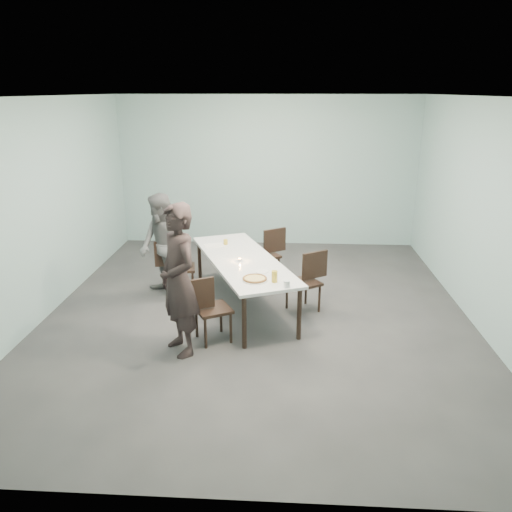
# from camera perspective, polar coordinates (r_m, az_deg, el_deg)

# --- Properties ---
(ground) EXTENTS (7.00, 7.00, 0.00)m
(ground) POSITION_cam_1_polar(r_m,az_deg,el_deg) (7.30, 0.19, -6.47)
(ground) COLOR #333335
(ground) RESTS_ON ground
(room_shell) EXTENTS (6.02, 7.02, 3.01)m
(room_shell) POSITION_cam_1_polar(r_m,az_deg,el_deg) (6.70, 0.20, 9.43)
(room_shell) COLOR #93B7B9
(room_shell) RESTS_ON ground
(table) EXTENTS (1.83, 2.75, 0.75)m
(table) POSITION_cam_1_polar(r_m,az_deg,el_deg) (7.25, -1.54, -0.73)
(table) COLOR white
(table) RESTS_ON ground
(chair_near_left) EXTENTS (0.65, 0.57, 0.87)m
(chair_near_left) POSITION_cam_1_polar(r_m,az_deg,el_deg) (6.34, -5.63, -5.61)
(chair_near_left) COLOR black
(chair_near_left) RESTS_ON ground
(chair_far_left) EXTENTS (0.64, 0.49, 0.87)m
(chair_far_left) POSITION_cam_1_polar(r_m,az_deg,el_deg) (7.87, -9.14, -0.89)
(chair_far_left) COLOR black
(chair_far_left) RESTS_ON ground
(chair_near_right) EXTENTS (0.64, 0.58, 0.87)m
(chair_near_right) POSITION_cam_1_polar(r_m,az_deg,el_deg) (7.26, 5.98, -2.42)
(chair_near_right) COLOR black
(chair_near_right) RESTS_ON ground
(chair_far_right) EXTENTS (0.64, 0.58, 0.87)m
(chair_far_right) POSITION_cam_1_polar(r_m,az_deg,el_deg) (8.40, 1.50, 0.60)
(chair_far_right) COLOR black
(chair_far_right) RESTS_ON ground
(diner_near) EXTENTS (0.76, 0.81, 1.87)m
(diner_near) POSITION_cam_1_polar(r_m,az_deg,el_deg) (5.98, -8.84, -2.78)
(diner_near) COLOR black
(diner_near) RESTS_ON ground
(diner_far) EXTENTS (0.98, 1.00, 1.62)m
(diner_far) POSITION_cam_1_polar(r_m,az_deg,el_deg) (7.72, -10.69, 1.06)
(diner_far) COLOR slate
(diner_far) RESTS_ON ground
(pizza) EXTENTS (0.34, 0.34, 0.04)m
(pizza) POSITION_cam_1_polar(r_m,az_deg,el_deg) (6.42, -0.14, -2.62)
(pizza) COLOR white
(pizza) RESTS_ON table
(side_plate) EXTENTS (0.18, 0.18, 0.01)m
(side_plate) POSITION_cam_1_polar(r_m,az_deg,el_deg) (6.72, 0.65, -1.76)
(side_plate) COLOR white
(side_plate) RESTS_ON table
(beer_glass) EXTENTS (0.08, 0.08, 0.15)m
(beer_glass) POSITION_cam_1_polar(r_m,az_deg,el_deg) (6.34, 2.13, -2.36)
(beer_glass) COLOR gold
(beer_glass) RESTS_ON table
(water_tumbler) EXTENTS (0.08, 0.08, 0.09)m
(water_tumbler) POSITION_cam_1_polar(r_m,az_deg,el_deg) (6.19, 3.53, -3.21)
(water_tumbler) COLOR silver
(water_tumbler) RESTS_ON table
(tealight) EXTENTS (0.06, 0.06, 0.05)m
(tealight) POSITION_cam_1_polar(r_m,az_deg,el_deg) (7.12, -1.87, -0.45)
(tealight) COLOR silver
(tealight) RESTS_ON table
(amber_tumbler) EXTENTS (0.07, 0.07, 0.08)m
(amber_tumbler) POSITION_cam_1_polar(r_m,az_deg,el_deg) (7.90, -3.49, 1.61)
(amber_tumbler) COLOR gold
(amber_tumbler) RESTS_ON table
(menu) EXTENTS (0.36, 0.32, 0.01)m
(menu) POSITION_cam_1_polar(r_m,az_deg,el_deg) (7.87, -4.81, 1.23)
(menu) COLOR silver
(menu) RESTS_ON table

